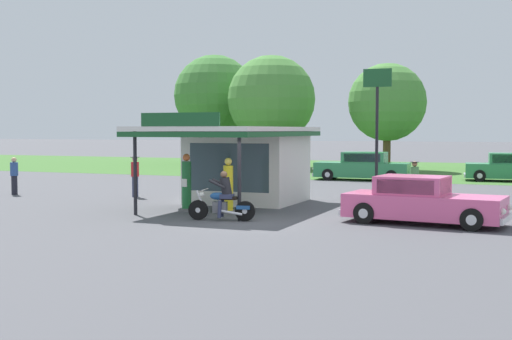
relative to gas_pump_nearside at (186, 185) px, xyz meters
name	(u,v)px	position (x,y,z in m)	size (l,w,h in m)	color
ground_plane	(237,222)	(2.80, -1.91, -0.93)	(300.00, 300.00, 0.00)	#4C4C51
grass_verge_strip	(405,170)	(2.80, 28.09, -0.93)	(120.00, 24.00, 0.01)	#3D6B2D
service_station_kiosk	(244,159)	(0.81, 3.23, 0.80)	(4.73, 7.74, 3.43)	silver
gas_pump_nearside	(186,185)	(0.00, 0.00, 0.00)	(0.44, 0.44, 2.03)	slate
gas_pump_offside	(228,188)	(1.62, 0.00, -0.06)	(0.44, 0.44, 1.92)	slate
motorcycle_with_rider	(223,200)	(2.26, -1.83, -0.28)	(2.15, 0.73, 1.58)	black
featured_classic_sedan	(421,202)	(8.19, -0.16, -0.26)	(5.05, 2.35, 1.46)	#E55993
parked_car_back_row_right	(509,168)	(10.07, 19.33, -0.22)	(5.03, 2.38, 1.58)	#2D844C
parked_car_back_row_far_left	(247,164)	(-5.42, 18.29, -0.22)	(5.29, 2.20, 1.57)	beige
parked_car_back_row_centre_right	(363,167)	(2.30, 17.01, -0.19)	(5.56, 2.14, 1.61)	#2D844C
bystander_admiring_sedan	(192,165)	(-7.14, 14.15, -0.12)	(0.34, 0.34, 1.55)	black
bystander_chatting_near_pumps	(414,180)	(6.92, 6.41, -0.07)	(0.35, 0.35, 1.62)	#2D3351
bystander_standing_back_lot	(14,175)	(-9.94, 2.53, -0.06)	(0.34, 0.34, 1.66)	black
bystander_strolling_foreground	(135,175)	(-4.40, 3.62, 0.01)	(0.38, 0.38, 1.75)	#2D3351
tree_oak_distant_spare	(215,97)	(-13.56, 30.56, 4.69)	(6.76, 6.76, 9.15)	brown
tree_oak_left	(271,99)	(-7.27, 27.42, 4.26)	(6.70, 6.70, 8.55)	brown
tree_oak_right	(386,104)	(1.58, 27.05, 3.75)	(5.52, 5.52, 7.59)	brown
roadside_pole_sign	(377,113)	(5.68, 5.03, 2.60)	(1.10, 0.12, 5.23)	black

